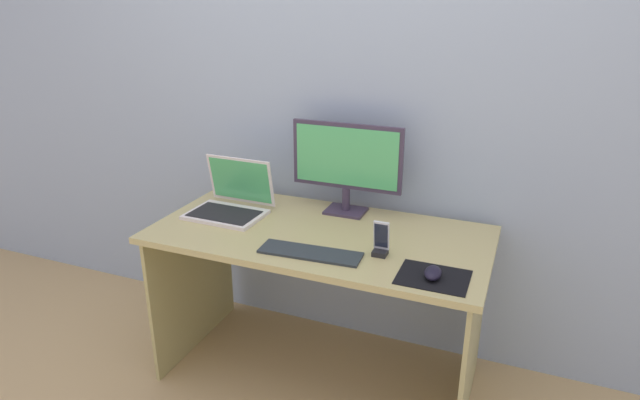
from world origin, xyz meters
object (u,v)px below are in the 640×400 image
object	(u,v)px
monitor	(347,163)
keyboard_external	(310,253)
laptop	(231,203)
phone_in_dock	(381,243)
mouse	(433,273)

from	to	relation	value
monitor	keyboard_external	xyz separation A→B (m)	(0.02, -0.46, -0.23)
keyboard_external	laptop	bearing A→B (deg)	149.71
monitor	phone_in_dock	size ratio (longest dim) A/B	3.67
mouse	phone_in_dock	xyz separation A→B (m)	(-0.22, 0.11, 0.03)
laptop	phone_in_dock	bearing A→B (deg)	-11.84
monitor	mouse	xyz separation A→B (m)	(0.49, -0.47, -0.22)
phone_in_dock	mouse	bearing A→B (deg)	-26.42
keyboard_external	phone_in_dock	distance (m)	0.27
laptop	keyboard_external	size ratio (longest dim) A/B	0.86
mouse	phone_in_dock	size ratio (longest dim) A/B	0.72
laptop	keyboard_external	xyz separation A→B (m)	(0.50, -0.25, -0.04)
keyboard_external	phone_in_dock	xyz separation A→B (m)	(0.25, 0.10, 0.04)
laptop	monitor	bearing A→B (deg)	22.77
monitor	keyboard_external	size ratio (longest dim) A/B	1.27
laptop	keyboard_external	world-z (taller)	laptop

